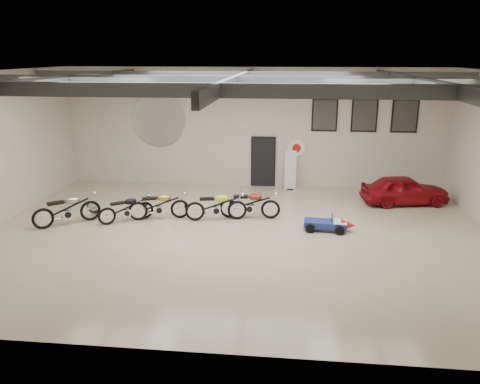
# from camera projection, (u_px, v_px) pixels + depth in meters

# --- Properties ---
(floor) EXTENTS (16.00, 12.00, 0.01)m
(floor) POSITION_uv_depth(u_px,v_px,m) (236.00, 236.00, 14.69)
(floor) COLOR #BCA48F
(floor) RESTS_ON ground
(ceiling) EXTENTS (16.00, 12.00, 0.01)m
(ceiling) POSITION_uv_depth(u_px,v_px,m) (236.00, 72.00, 13.27)
(ceiling) COLOR slate
(ceiling) RESTS_ON back_wall
(back_wall) EXTENTS (16.00, 0.02, 5.00)m
(back_wall) POSITION_uv_depth(u_px,v_px,m) (252.00, 128.00, 19.70)
(back_wall) COLOR beige
(back_wall) RESTS_ON floor
(ceiling_beams) EXTENTS (15.80, 11.80, 0.32)m
(ceiling_beams) POSITION_uv_depth(u_px,v_px,m) (236.00, 81.00, 13.34)
(ceiling_beams) COLOR #515458
(ceiling_beams) RESTS_ON ceiling
(door) EXTENTS (0.92, 0.08, 2.10)m
(door) POSITION_uv_depth(u_px,v_px,m) (263.00, 162.00, 20.01)
(door) COLOR black
(door) RESTS_ON back_wall
(logo_plaque) EXTENTS (2.30, 0.06, 1.16)m
(logo_plaque) POSITION_uv_depth(u_px,v_px,m) (159.00, 120.00, 19.97)
(logo_plaque) COLOR silver
(logo_plaque) RESTS_ON back_wall
(poster_left) EXTENTS (1.05, 0.08, 1.35)m
(poster_left) POSITION_uv_depth(u_px,v_px,m) (325.00, 115.00, 19.19)
(poster_left) COLOR black
(poster_left) RESTS_ON back_wall
(poster_mid) EXTENTS (1.05, 0.08, 1.35)m
(poster_mid) POSITION_uv_depth(u_px,v_px,m) (364.00, 115.00, 19.03)
(poster_mid) COLOR black
(poster_mid) RESTS_ON back_wall
(poster_right) EXTENTS (1.05, 0.08, 1.35)m
(poster_right) POSITION_uv_depth(u_px,v_px,m) (405.00, 116.00, 18.87)
(poster_right) COLOR black
(poster_right) RESTS_ON back_wall
(oil_sign) EXTENTS (0.72, 0.10, 0.72)m
(oil_sign) POSITION_uv_depth(u_px,v_px,m) (297.00, 148.00, 19.69)
(oil_sign) COLOR white
(oil_sign) RESTS_ON back_wall
(banner_stand) EXTENTS (0.49, 0.24, 1.73)m
(banner_stand) POSITION_uv_depth(u_px,v_px,m) (290.00, 170.00, 19.52)
(banner_stand) COLOR white
(banner_stand) RESTS_ON floor
(motorcycle_silver) EXTENTS (2.14, 1.88, 1.14)m
(motorcycle_silver) POSITION_uv_depth(u_px,v_px,m) (67.00, 208.00, 15.54)
(motorcycle_silver) COLOR silver
(motorcycle_silver) RESTS_ON floor
(motorcycle_black) EXTENTS (1.86, 1.53, 0.97)m
(motorcycle_black) POSITION_uv_depth(u_px,v_px,m) (126.00, 208.00, 15.85)
(motorcycle_black) COLOR silver
(motorcycle_black) RESTS_ON floor
(motorcycle_gold) EXTENTS (2.14, 1.15, 1.06)m
(motorcycle_gold) POSITION_uv_depth(u_px,v_px,m) (159.00, 204.00, 16.07)
(motorcycle_gold) COLOR silver
(motorcycle_gold) RESTS_ON floor
(motorcycle_yellow) EXTENTS (2.16, 1.04, 1.08)m
(motorcycle_yellow) POSITION_uv_depth(u_px,v_px,m) (216.00, 205.00, 15.99)
(motorcycle_yellow) COLOR silver
(motorcycle_yellow) RESTS_ON floor
(motorcycle_red) EXTENTS (2.09, 0.72, 1.08)m
(motorcycle_red) POSITION_uv_depth(u_px,v_px,m) (250.00, 203.00, 16.18)
(motorcycle_red) COLOR silver
(motorcycle_red) RESTS_ON floor
(go_kart) EXTENTS (1.72, 0.88, 0.60)m
(go_kart) POSITION_uv_depth(u_px,v_px,m) (330.00, 222.00, 15.07)
(go_kart) COLOR navy
(go_kart) RESTS_ON floor
(vintage_car) EXTENTS (1.86, 3.41, 1.10)m
(vintage_car) POSITION_uv_depth(u_px,v_px,m) (405.00, 190.00, 17.74)
(vintage_car) COLOR maroon
(vintage_car) RESTS_ON floor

